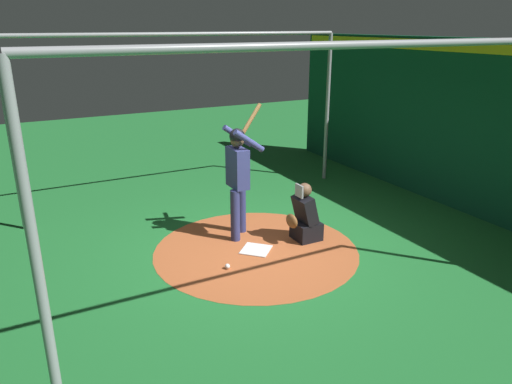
% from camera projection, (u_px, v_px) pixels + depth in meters
% --- Properties ---
extents(ground_plane, '(25.77, 25.77, 0.00)m').
position_uv_depth(ground_plane, '(256.00, 250.00, 7.45)').
color(ground_plane, '#1E6B2D').
extents(dirt_circle, '(3.13, 3.13, 0.01)m').
position_uv_depth(dirt_circle, '(256.00, 250.00, 7.45)').
color(dirt_circle, '#AD562D').
rests_on(dirt_circle, ground).
extents(home_plate, '(0.59, 0.59, 0.01)m').
position_uv_depth(home_plate, '(256.00, 250.00, 7.45)').
color(home_plate, white).
rests_on(home_plate, dirt_circle).
extents(batter, '(0.68, 0.49, 2.12)m').
position_uv_depth(batter, '(238.00, 172.00, 7.63)').
color(batter, navy).
rests_on(batter, ground).
extents(catcher, '(0.58, 0.40, 0.96)m').
position_uv_depth(catcher, '(305.00, 218.00, 7.71)').
color(catcher, black).
rests_on(catcher, ground).
extents(back_wall, '(0.22, 9.77, 3.07)m').
position_uv_depth(back_wall, '(462.00, 125.00, 8.80)').
color(back_wall, '#0F472D').
rests_on(back_wall, ground).
extents(cage_frame, '(6.25, 5.22, 3.16)m').
position_uv_depth(cage_frame, '(256.00, 105.00, 6.72)').
color(cage_frame, gray).
rests_on(cage_frame, ground).
extents(baseball_0, '(0.07, 0.07, 0.07)m').
position_uv_depth(baseball_0, '(227.00, 266.00, 6.87)').
color(baseball_0, white).
rests_on(baseball_0, dirt_circle).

